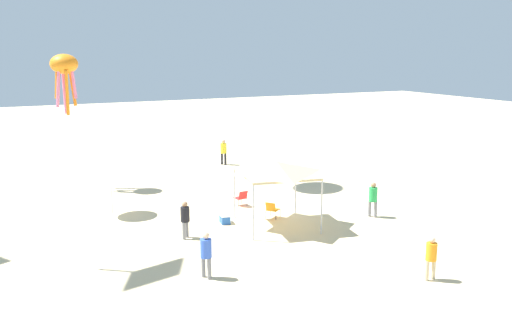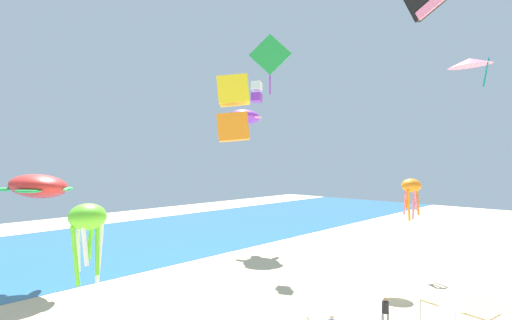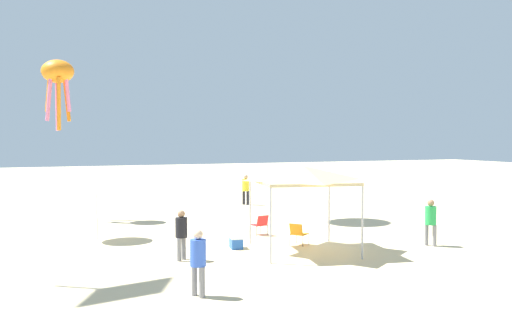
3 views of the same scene
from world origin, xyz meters
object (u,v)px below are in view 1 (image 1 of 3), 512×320
canopy_tent (276,168)px  beach_umbrella (111,173)px  person_by_tent (373,197)px  person_beachcomber (206,251)px  person_kite_handler (224,150)px  cooler_box (225,219)px  folding_chair_right_of_tent (241,197)px  person_near_umbrella (431,255)px  kite_octopus_orange (64,67)px  folding_chair_left_of_tent (272,209)px  person_far_stroller (185,217)px

canopy_tent → beach_umbrella: (4.91, 6.30, -0.56)m
person_by_tent → person_beachcomber: person_by_tent is taller
person_kite_handler → person_beachcomber: (-17.71, 8.09, -0.05)m
person_beachcomber → person_kite_handler: bearing=-47.2°
person_by_tent → person_beachcomber: 10.26m
canopy_tent → person_by_tent: size_ratio=2.30×
cooler_box → person_by_tent: 7.09m
folding_chair_right_of_tent → cooler_box: size_ratio=1.21×
beach_umbrella → person_kite_handler: size_ratio=1.30×
person_near_umbrella → kite_octopus_orange: kite_octopus_orange is taller
person_kite_handler → canopy_tent: bearing=140.3°
folding_chair_left_of_tent → folding_chair_right_of_tent: bearing=-28.6°
folding_chair_right_of_tent → beach_umbrella: bearing=-21.5°
person_kite_handler → kite_octopus_orange: (-2.22, 10.40, 5.83)m
canopy_tent → beach_umbrella: bearing=52.1°
beach_umbrella → person_kite_handler: beach_umbrella is taller
folding_chair_left_of_tent → person_near_umbrella: bearing=152.2°
folding_chair_left_of_tent → beach_umbrella: bearing=21.7°
canopy_tent → beach_umbrella: canopy_tent is taller
canopy_tent → person_by_tent: (-0.85, -4.75, -1.66)m
person_kite_handler → folding_chair_right_of_tent: bearing=135.5°
beach_umbrella → folding_chair_left_of_tent: (-3.87, -6.64, -1.62)m
person_by_tent → person_beachcomber: size_ratio=1.01×
cooler_box → person_kite_handler: size_ratio=0.38×
person_by_tent → person_far_stroller: person_by_tent is taller
folding_chair_right_of_tent → person_far_stroller: (-3.45, 4.17, 0.47)m
person_near_umbrella → person_beachcomber: bearing=155.6°
folding_chair_left_of_tent → kite_octopus_orange: (10.30, 7.61, 6.39)m
canopy_tent → kite_octopus_orange: 14.11m
person_by_tent → person_near_umbrella: 7.41m
canopy_tent → person_far_stroller: 4.58m
person_beachcomber → person_far_stroller: size_ratio=1.04×
person_near_umbrella → person_kite_handler: (21.26, -1.20, 0.11)m
canopy_tent → folding_chair_right_of_tent: size_ratio=4.76×
folding_chair_right_of_tent → kite_octopus_orange: 12.34m
folding_chair_left_of_tent → kite_octopus_orange: size_ratio=0.24×
kite_octopus_orange → person_far_stroller: bearing=134.4°
folding_chair_left_of_tent → person_far_stroller: bearing=62.9°
canopy_tent → folding_chair_left_of_tent: size_ratio=4.76×
canopy_tent → cooler_box: bearing=55.5°
folding_chair_left_of_tent → person_far_stroller: 4.70m
person_kite_handler → folding_chair_left_of_tent: bearing=140.8°
beach_umbrella → cooler_box: (-3.57, -4.35, -1.89)m
person_far_stroller → kite_octopus_orange: kite_octopus_orange is taller
folding_chair_right_of_tent → person_near_umbrella: person_near_umbrella is taller
cooler_box → person_beachcomber: person_beachcomber is taller
beach_umbrella → person_by_tent: (-5.75, -11.05, -1.10)m
person_by_tent → person_far_stroller: (0.99, 9.00, -0.05)m
person_near_umbrella → person_far_stroller: bearing=131.1°
folding_chair_right_of_tent → person_kite_handler: (9.96, -3.21, 0.56)m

